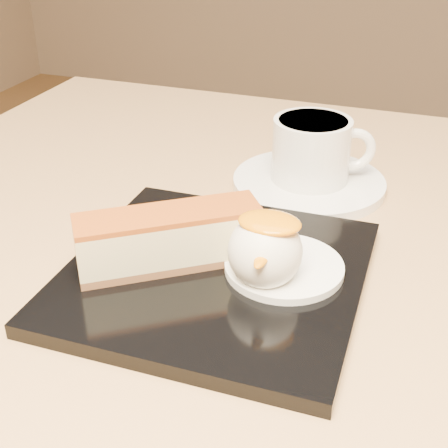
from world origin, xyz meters
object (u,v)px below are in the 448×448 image
at_px(table, 239,395).
at_px(dessert_plate, 215,275).
at_px(ice_cream_scoop, 265,251).
at_px(cheesecake, 169,238).
at_px(saucer, 309,183).
at_px(coffee_cup, 313,149).

relative_size(table, dessert_plate, 3.64).
distance_m(dessert_plate, ice_cream_scoop, 0.05).
bearing_deg(cheesecake, dessert_plate, -27.80).
bearing_deg(table, saucer, 80.92).
bearing_deg(table, coffee_cup, 80.27).
bearing_deg(coffee_cup, table, -120.48).
bearing_deg(table, ice_cream_scoop, -54.78).
height_order(table, coffee_cup, coffee_cup).
height_order(saucer, coffee_cup, coffee_cup).
height_order(table, ice_cream_scoop, ice_cream_scoop).
relative_size(ice_cream_scoop, coffee_cup, 0.55).
bearing_deg(coffee_cup, cheesecake, -130.46).
bearing_deg(saucer, dessert_plate, -99.60).
bearing_deg(dessert_plate, ice_cream_scoop, -7.13).
bearing_deg(dessert_plate, cheesecake, -171.87).
bearing_deg(ice_cream_scoop, dessert_plate, 172.87).
bearing_deg(dessert_plate, coffee_cup, 79.90).
height_order(dessert_plate, saucer, dessert_plate).
relative_size(dessert_plate, saucer, 1.47).
distance_m(cheesecake, coffee_cup, 0.20).
bearing_deg(table, dessert_plate, -101.44).
height_order(ice_cream_scoop, saucer, ice_cream_scoop).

